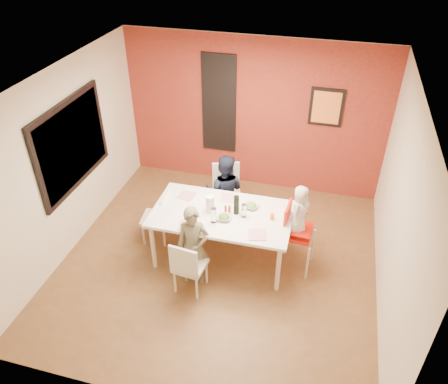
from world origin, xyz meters
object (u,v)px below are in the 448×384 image
(child_far, at_px, (225,192))
(toddler, at_px, (299,211))
(dining_table, at_px, (222,217))
(child_near, at_px, (193,246))
(chair_left, at_px, (160,215))
(chair_far, at_px, (227,189))
(paper_towel_roll, at_px, (210,204))
(high_chair, at_px, (295,231))
(chair_near, at_px, (187,266))
(wine_bottle, at_px, (236,205))

(child_far, relative_size, toddler, 1.69)
(dining_table, distance_m, child_far, 0.79)
(child_near, xyz_separation_m, toddler, (1.30, 0.64, 0.39))
(toddler, bearing_deg, chair_left, 106.78)
(chair_far, bearing_deg, paper_towel_roll, -108.90)
(dining_table, height_order, high_chair, high_chair)
(chair_near, bearing_deg, wine_bottle, -111.84)
(high_chair, bearing_deg, chair_far, 58.07)
(dining_table, relative_size, child_far, 1.55)
(paper_towel_roll, bearing_deg, toddler, 4.91)
(chair_far, relative_size, toddler, 1.26)
(chair_far, xyz_separation_m, wine_bottle, (0.39, -0.96, 0.43))
(child_near, bearing_deg, chair_far, 73.92)
(toddler, relative_size, paper_towel_roll, 2.84)
(child_near, bearing_deg, paper_towel_roll, 67.07)
(child_far, bearing_deg, high_chair, 146.44)
(toddler, height_order, wine_bottle, toddler)
(chair_far, height_order, high_chair, high_chair)
(child_near, relative_size, wine_bottle, 4.27)
(chair_left, height_order, toddler, toddler)
(dining_table, distance_m, chair_far, 1.05)
(chair_near, relative_size, wine_bottle, 2.99)
(child_near, height_order, paper_towel_roll, child_near)
(chair_left, distance_m, wine_bottle, 1.31)
(dining_table, xyz_separation_m, child_near, (-0.25, -0.55, -0.13))
(dining_table, xyz_separation_m, chair_far, (-0.20, 1.00, -0.21))
(child_near, relative_size, toddler, 1.62)
(child_near, distance_m, toddler, 1.50)
(child_far, height_order, toddler, toddler)
(child_far, relative_size, wine_bottle, 4.46)
(chair_left, relative_size, paper_towel_roll, 3.23)
(toddler, bearing_deg, child_far, 79.06)
(high_chair, xyz_separation_m, child_far, (-1.19, 0.68, 0.00))
(dining_table, xyz_separation_m, chair_left, (-1.02, 0.14, -0.26))
(high_chair, bearing_deg, child_near, 121.72)
(child_near, bearing_deg, chair_left, 123.90)
(chair_left, distance_m, high_chair, 2.05)
(paper_towel_roll, bearing_deg, high_chair, 5.23)
(chair_left, relative_size, child_near, 0.70)
(paper_towel_roll, bearing_deg, child_far, 90.06)
(child_far, height_order, wine_bottle, child_far)
(paper_towel_roll, bearing_deg, child_near, -98.73)
(chair_far, relative_size, child_near, 0.78)
(chair_near, relative_size, high_chair, 0.81)
(high_chair, height_order, child_far, child_far)
(dining_table, relative_size, chair_near, 2.30)
(high_chair, distance_m, wine_bottle, 0.89)
(chair_near, height_order, child_far, child_far)
(chair_near, distance_m, toddler, 1.66)
(child_near, bearing_deg, child_far, 72.28)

